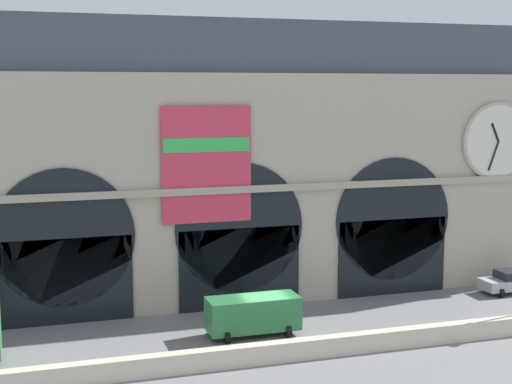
# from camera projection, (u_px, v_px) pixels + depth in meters

# --- Properties ---
(ground_plane) EXTENTS (200.00, 200.00, 0.00)m
(ground_plane) POSITION_uv_depth(u_px,v_px,m) (264.00, 332.00, 42.59)
(ground_plane) COLOR slate
(quay_parapet_wall) EXTENTS (90.00, 0.70, 1.03)m
(quay_parapet_wall) POSITION_uv_depth(u_px,v_px,m) (292.00, 350.00, 38.14)
(quay_parapet_wall) COLOR beige
(quay_parapet_wall) RESTS_ON ground
(station_building) EXTENTS (44.83, 4.63, 18.10)m
(station_building) POSITION_uv_depth(u_px,v_px,m) (231.00, 167.00, 48.09)
(station_building) COLOR #B2A891
(station_building) RESTS_ON ground
(van_center) EXTENTS (5.20, 2.48, 2.20)m
(van_center) POSITION_uv_depth(u_px,v_px,m) (253.00, 314.00, 41.87)
(van_center) COLOR #2D7A42
(van_center) RESTS_ON ground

